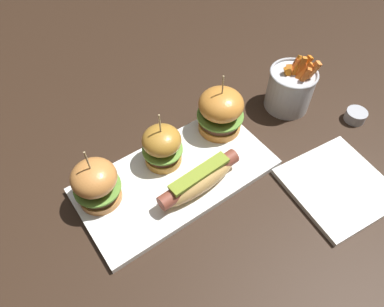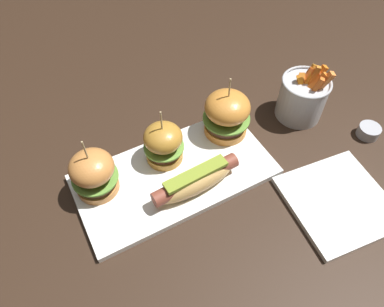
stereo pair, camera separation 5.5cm
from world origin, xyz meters
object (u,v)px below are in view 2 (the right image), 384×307
object	(u,v)px
platter_main	(175,175)
slider_right	(227,114)
slider_center	(164,143)
sauce_ramekin	(369,131)
slider_left	(94,173)
side_plate	(338,201)
hot_dog	(196,180)
fries_bucket	(303,97)

from	to	relation	value
platter_main	slider_right	world-z (taller)	slider_right
slider_center	sauce_ramekin	xyz separation A→B (m)	(0.43, -0.15, -0.05)
slider_left	slider_right	bearing A→B (deg)	2.01
side_plate	platter_main	bearing A→B (deg)	140.42
hot_dog	platter_main	bearing A→B (deg)	111.44
side_plate	slider_center	bearing A→B (deg)	134.41
hot_dog	sauce_ramekin	world-z (taller)	hot_dog
hot_dog	slider_right	world-z (taller)	slider_right
fries_bucket	side_plate	world-z (taller)	fries_bucket
hot_dog	slider_left	distance (m)	0.19
side_plate	fries_bucket	bearing A→B (deg)	69.25
slider_left	slider_right	distance (m)	0.30
platter_main	fries_bucket	world-z (taller)	fries_bucket
slider_center	platter_main	bearing A→B (deg)	-92.51
slider_center	side_plate	bearing A→B (deg)	-45.59
slider_right	side_plate	distance (m)	0.29
hot_dog	sauce_ramekin	bearing A→B (deg)	-7.30
platter_main	hot_dog	bearing A→B (deg)	-68.56
sauce_ramekin	side_plate	size ratio (longest dim) A/B	0.25
slider_right	slider_left	bearing A→B (deg)	-177.99
slider_center	fries_bucket	xyz separation A→B (m)	(0.34, -0.02, -0.01)
hot_dog	slider_center	world-z (taller)	slider_center
hot_dog	fries_bucket	distance (m)	0.33
fries_bucket	slider_right	bearing A→B (deg)	171.88
platter_main	slider_center	xyz separation A→B (m)	(0.00, 0.05, 0.05)
hot_dog	fries_bucket	size ratio (longest dim) A/B	1.32
platter_main	side_plate	size ratio (longest dim) A/B	2.11
slider_right	fries_bucket	bearing A→B (deg)	-8.12
slider_left	slider_center	size ratio (longest dim) A/B	1.05
hot_dog	slider_right	bearing A→B (deg)	37.86
hot_dog	slider_right	size ratio (longest dim) A/B	1.25
hot_dog	slider_left	xyz separation A→B (m)	(-0.17, 0.09, 0.02)
platter_main	slider_left	world-z (taller)	slider_left
slider_center	sauce_ramekin	distance (m)	0.46
fries_bucket	side_plate	distance (m)	0.25
platter_main	hot_dog	distance (m)	0.06
hot_dog	side_plate	world-z (taller)	hot_dog
slider_center	fries_bucket	bearing A→B (deg)	-3.83
platter_main	slider_center	bearing A→B (deg)	87.49
platter_main	slider_left	size ratio (longest dim) A/B	2.85
slider_left	slider_center	bearing A→B (deg)	2.44
slider_left	slider_center	distance (m)	0.15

